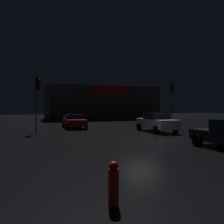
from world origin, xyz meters
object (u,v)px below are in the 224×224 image
at_px(car_near, 156,122).
at_px(traffic_signal_main, 37,90).
at_px(store_building, 101,103).
at_px(car_crossing, 74,121).
at_px(traffic_signal_opposite, 172,95).
at_px(fire_hydrant, 113,184).

bearing_deg(car_near, traffic_signal_main, 163.54).
bearing_deg(store_building, car_crossing, -116.23).
bearing_deg(car_near, store_building, 83.14).
relative_size(store_building, car_crossing, 4.19).
bearing_deg(store_building, traffic_signal_opposite, -87.01).
distance_m(store_building, traffic_signal_opposite, 20.04).
height_order(store_building, traffic_signal_main, store_building).
distance_m(traffic_signal_main, fire_hydrant, 15.48).
bearing_deg(car_near, traffic_signal_opposite, 40.34).
relative_size(traffic_signal_main, car_near, 0.97).
bearing_deg(traffic_signal_opposite, fire_hydrant, -128.66).
height_order(store_building, traffic_signal_opposite, store_building).
bearing_deg(fire_hydrant, store_building, 72.14).
relative_size(traffic_signal_main, car_crossing, 0.97).
height_order(traffic_signal_main, traffic_signal_opposite, traffic_signal_opposite).
xyz_separation_m(store_building, traffic_signal_main, (-12.15, -20.51, 0.59)).
height_order(traffic_signal_opposite, car_crossing, traffic_signal_opposite).
xyz_separation_m(car_crossing, fire_hydrant, (-3.00, -18.45, -0.25)).
height_order(car_near, car_crossing, car_near).
height_order(traffic_signal_main, fire_hydrant, traffic_signal_main).
bearing_deg(store_building, car_near, -96.86).
distance_m(car_crossing, fire_hydrant, 18.69).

